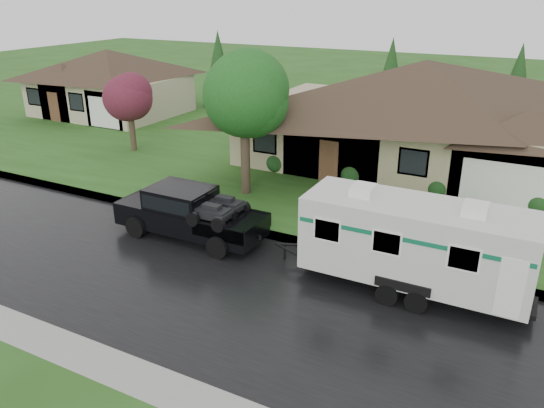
# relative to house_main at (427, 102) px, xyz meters

# --- Properties ---
(ground) EXTENTS (140.00, 140.00, 0.00)m
(ground) POSITION_rel_house_main_xyz_m (-2.29, -13.84, -3.59)
(ground) COLOR #254C18
(ground) RESTS_ON ground
(road) EXTENTS (140.00, 8.00, 0.01)m
(road) POSITION_rel_house_main_xyz_m (-2.29, -15.84, -3.59)
(road) COLOR black
(road) RESTS_ON ground
(curb) EXTENTS (140.00, 0.50, 0.15)m
(curb) POSITION_rel_house_main_xyz_m (-2.29, -11.59, -3.52)
(curb) COLOR gray
(curb) RESTS_ON ground
(lawn) EXTENTS (140.00, 26.00, 0.15)m
(lawn) POSITION_rel_house_main_xyz_m (-2.29, 1.16, -3.52)
(lawn) COLOR #254C18
(lawn) RESTS_ON ground
(house_main) EXTENTS (19.44, 10.80, 6.90)m
(house_main) POSITION_rel_house_main_xyz_m (0.00, 0.00, 0.00)
(house_main) COLOR tan
(house_main) RESTS_ON lawn
(house_far) EXTENTS (10.80, 8.64, 5.80)m
(house_far) POSITION_rel_house_main_xyz_m (-24.07, 2.02, -0.62)
(house_far) COLOR tan
(house_far) RESTS_ON lawn
(tree_left_green) EXTENTS (3.93, 3.93, 6.50)m
(tree_left_green) POSITION_rel_house_main_xyz_m (-6.38, -8.13, 1.07)
(tree_left_green) COLOR #382B1E
(tree_left_green) RESTS_ON lawn
(tree_red) EXTENTS (2.73, 2.73, 4.53)m
(tree_red) POSITION_rel_house_main_xyz_m (-15.93, -5.03, -0.31)
(tree_red) COLOR #382B1E
(tree_red) RESTS_ON lawn
(shrub_row) EXTENTS (13.60, 1.00, 1.00)m
(shrub_row) POSITION_rel_house_main_xyz_m (-0.29, -4.54, -2.94)
(shrub_row) COLOR #143814
(shrub_row) RESTS_ON lawn
(pickup_truck) EXTENTS (6.03, 2.29, 2.01)m
(pickup_truck) POSITION_rel_house_main_xyz_m (-6.15, -13.05, -2.51)
(pickup_truck) COLOR black
(pickup_truck) RESTS_ON ground
(travel_trailer) EXTENTS (7.43, 2.61, 3.33)m
(travel_trailer) POSITION_rel_house_main_xyz_m (2.66, -13.05, -1.82)
(travel_trailer) COLOR silver
(travel_trailer) RESTS_ON ground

